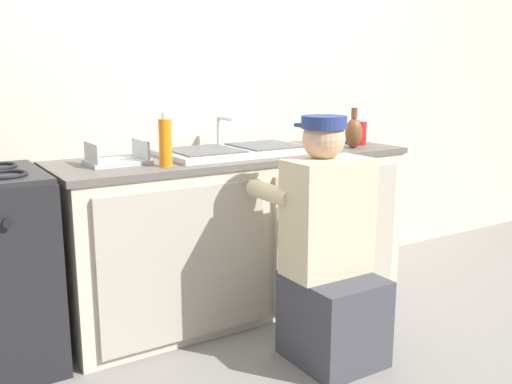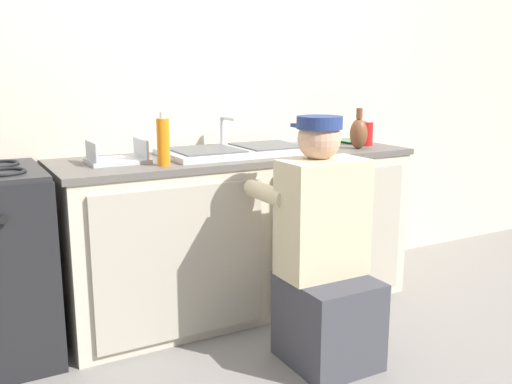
{
  "view_description": "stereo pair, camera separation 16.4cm",
  "coord_description": "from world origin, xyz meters",
  "px_view_note": "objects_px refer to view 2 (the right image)",
  "views": [
    {
      "loc": [
        -1.52,
        -2.31,
        1.29
      ],
      "look_at": [
        0.0,
        0.1,
        0.69
      ],
      "focal_mm": 40.0,
      "sensor_mm": 36.0,
      "label": 1
    },
    {
      "loc": [
        -1.38,
        -2.39,
        1.29
      ],
      "look_at": [
        0.0,
        0.1,
        0.69
      ],
      "focal_mm": 40.0,
      "sensor_mm": 36.0,
      "label": 2
    }
  ],
  "objects_px": {
    "sink_double_basin": "(238,150)",
    "soap_bottle_orange": "(163,142)",
    "cell_phone": "(348,142)",
    "soda_cup_red": "(366,133)",
    "plumber_person": "(324,262)",
    "dish_rack_tray": "(117,158)",
    "vase_decorative": "(359,133)"
  },
  "relations": [
    {
      "from": "vase_decorative",
      "to": "soda_cup_red",
      "type": "relative_size",
      "value": 1.51
    },
    {
      "from": "soap_bottle_orange",
      "to": "sink_double_basin",
      "type": "bearing_deg",
      "value": 20.81
    },
    {
      "from": "plumber_person",
      "to": "soap_bottle_orange",
      "type": "bearing_deg",
      "value": 134.46
    },
    {
      "from": "dish_rack_tray",
      "to": "sink_double_basin",
      "type": "bearing_deg",
      "value": -0.36
    },
    {
      "from": "sink_double_basin",
      "to": "plumber_person",
      "type": "relative_size",
      "value": 0.72
    },
    {
      "from": "sink_double_basin",
      "to": "plumber_person",
      "type": "xyz_separation_m",
      "value": [
        0.06,
        -0.73,
        -0.42
      ]
    },
    {
      "from": "sink_double_basin",
      "to": "soda_cup_red",
      "type": "xyz_separation_m",
      "value": [
        0.82,
        -0.06,
        0.06
      ]
    },
    {
      "from": "sink_double_basin",
      "to": "cell_phone",
      "type": "height_order",
      "value": "sink_double_basin"
    },
    {
      "from": "vase_decorative",
      "to": "cell_phone",
      "type": "height_order",
      "value": "vase_decorative"
    },
    {
      "from": "vase_decorative",
      "to": "soda_cup_red",
      "type": "distance_m",
      "value": 0.16
    },
    {
      "from": "sink_double_basin",
      "to": "soda_cup_red",
      "type": "relative_size",
      "value": 5.26
    },
    {
      "from": "soda_cup_red",
      "to": "plumber_person",
      "type": "bearing_deg",
      "value": -138.94
    },
    {
      "from": "cell_phone",
      "to": "vase_decorative",
      "type": "bearing_deg",
      "value": -115.56
    },
    {
      "from": "plumber_person",
      "to": "cell_phone",
      "type": "bearing_deg",
      "value": 47.36
    },
    {
      "from": "sink_double_basin",
      "to": "soda_cup_red",
      "type": "bearing_deg",
      "value": -4.15
    },
    {
      "from": "plumber_person",
      "to": "dish_rack_tray",
      "type": "distance_m",
      "value": 1.1
    },
    {
      "from": "cell_phone",
      "to": "soda_cup_red",
      "type": "xyz_separation_m",
      "value": [
        0.02,
        -0.15,
        0.07
      ]
    },
    {
      "from": "sink_double_basin",
      "to": "vase_decorative",
      "type": "relative_size",
      "value": 3.48
    },
    {
      "from": "vase_decorative",
      "to": "dish_rack_tray",
      "type": "distance_m",
      "value": 1.35
    },
    {
      "from": "cell_phone",
      "to": "soap_bottle_orange",
      "type": "relative_size",
      "value": 0.56
    },
    {
      "from": "cell_phone",
      "to": "dish_rack_tray",
      "type": "distance_m",
      "value": 1.46
    },
    {
      "from": "sink_double_basin",
      "to": "soap_bottle_orange",
      "type": "distance_m",
      "value": 0.52
    },
    {
      "from": "soap_bottle_orange",
      "to": "cell_phone",
      "type": "bearing_deg",
      "value": 11.81
    },
    {
      "from": "cell_phone",
      "to": "dish_rack_tray",
      "type": "height_order",
      "value": "dish_rack_tray"
    },
    {
      "from": "sink_double_basin",
      "to": "soap_bottle_orange",
      "type": "xyz_separation_m",
      "value": [
        -0.48,
        -0.18,
        0.09
      ]
    },
    {
      "from": "sink_double_basin",
      "to": "plumber_person",
      "type": "distance_m",
      "value": 0.84
    },
    {
      "from": "cell_phone",
      "to": "soap_bottle_orange",
      "type": "xyz_separation_m",
      "value": [
        -1.29,
        -0.27,
        0.11
      ]
    },
    {
      "from": "vase_decorative",
      "to": "dish_rack_tray",
      "type": "height_order",
      "value": "vase_decorative"
    },
    {
      "from": "plumber_person",
      "to": "soda_cup_red",
      "type": "relative_size",
      "value": 7.26
    },
    {
      "from": "plumber_person",
      "to": "soda_cup_red",
      "type": "distance_m",
      "value": 1.13
    },
    {
      "from": "dish_rack_tray",
      "to": "soap_bottle_orange",
      "type": "relative_size",
      "value": 1.12
    },
    {
      "from": "vase_decorative",
      "to": "soap_bottle_orange",
      "type": "xyz_separation_m",
      "value": [
        -1.17,
        -0.03,
        0.02
      ]
    }
  ]
}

